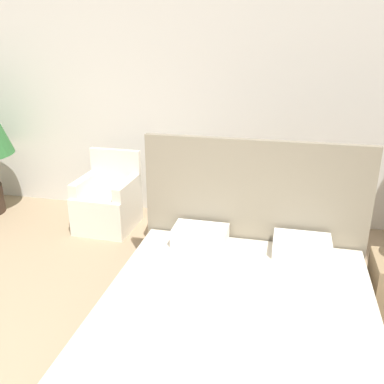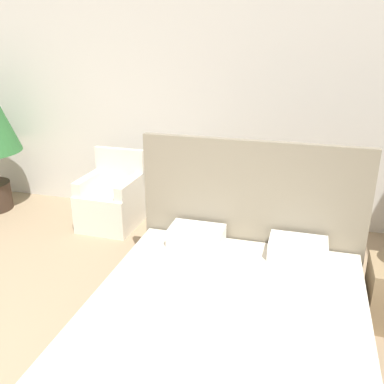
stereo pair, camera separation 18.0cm
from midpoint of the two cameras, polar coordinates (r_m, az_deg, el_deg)
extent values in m
cube|color=silver|center=(4.91, -2.24, 13.26)|extent=(10.00, 0.06, 2.90)
cube|color=#4C4238|center=(2.95, 3.55, -21.12)|extent=(1.81, 2.17, 0.26)
cube|color=beige|center=(2.81, 3.65, -17.77)|extent=(1.77, 2.12, 0.18)
cube|color=gray|center=(3.60, 6.72, -3.07)|extent=(1.84, 0.06, 1.29)
cube|color=white|center=(3.53, -0.36, -5.82)|extent=(0.44, 0.28, 0.14)
cube|color=white|center=(3.46, 12.96, -7.04)|extent=(0.44, 0.28, 0.14)
cube|color=silver|center=(4.89, -12.24, -2.33)|extent=(0.61, 0.65, 0.42)
cube|color=silver|center=(4.99, -11.16, 3.33)|extent=(0.60, 0.07, 0.41)
cube|color=silver|center=(4.90, -15.10, 1.06)|extent=(0.11, 0.57, 0.15)
cube|color=silver|center=(4.68, -9.78, 0.56)|extent=(0.11, 0.57, 0.15)
cube|color=silver|center=(4.60, -2.25, -3.36)|extent=(0.66, 0.70, 0.42)
cube|color=silver|center=(4.72, -1.79, 2.69)|extent=(0.60, 0.13, 0.41)
cube|color=silver|center=(4.54, -5.40, 0.10)|extent=(0.16, 0.58, 0.15)
cube|color=silver|center=(4.46, 0.85, -0.17)|extent=(0.16, 0.58, 0.15)
camera|label=1|loc=(0.09, -91.27, -0.48)|focal=40.00mm
camera|label=2|loc=(0.09, 88.73, 0.48)|focal=40.00mm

